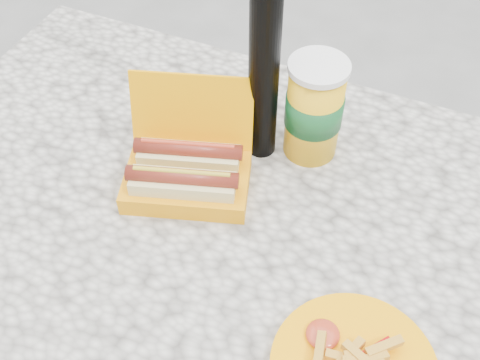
% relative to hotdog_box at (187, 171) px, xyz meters
% --- Properties ---
extents(picnic_table, '(1.20, 0.80, 0.75)m').
position_rel_hotdog_box_xyz_m(picnic_table, '(0.08, -0.03, -0.15)').
color(picnic_table, beige).
rests_on(picnic_table, ground).
extents(hotdog_box, '(0.25, 0.23, 0.17)m').
position_rel_hotdog_box_xyz_m(hotdog_box, '(0.00, 0.00, 0.00)').
color(hotdog_box, '#FFA000').
rests_on(hotdog_box, picnic_table).
extents(soda_cup, '(0.10, 0.10, 0.19)m').
position_rel_hotdog_box_xyz_m(soda_cup, '(0.16, 0.17, 0.06)').
color(soda_cup, yellow).
rests_on(soda_cup, picnic_table).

